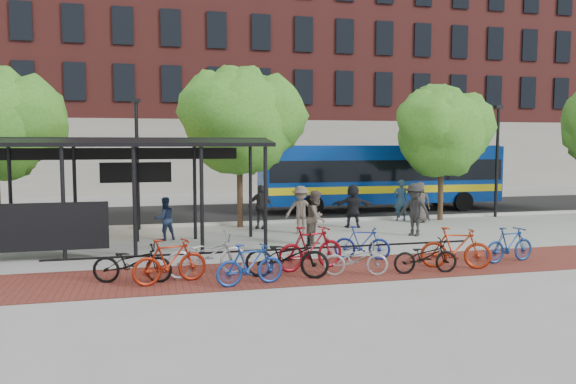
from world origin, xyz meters
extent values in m
plane|color=#9E9E99|center=(0.00, 0.00, 0.00)|extent=(160.00, 160.00, 0.00)
cube|color=black|center=(0.00, 8.00, 0.01)|extent=(160.00, 8.00, 0.01)
cube|color=#B7B7B2|center=(0.00, 4.00, 0.06)|extent=(160.00, 0.25, 0.12)
cube|color=maroon|center=(-2.00, -5.00, 0.00)|extent=(24.00, 3.00, 0.01)
cube|color=black|center=(-3.30, -4.10, 0.00)|extent=(12.00, 0.05, 0.95)
cube|color=maroon|center=(10.00, 26.00, 10.00)|extent=(55.00, 14.00, 20.00)
cube|color=#7A664C|center=(-16.00, 40.00, 15.00)|extent=(22.00, 22.00, 30.00)
cylinder|color=black|center=(-11.00, 0.85, 1.65)|extent=(0.12, 0.12, 3.30)
cylinder|color=black|center=(-9.00, -1.85, 1.65)|extent=(0.12, 0.12, 3.30)
cylinder|color=black|center=(-9.00, 0.85, 1.65)|extent=(0.12, 0.12, 3.30)
cylinder|color=black|center=(-7.00, -1.85, 1.65)|extent=(0.12, 0.12, 3.30)
cylinder|color=black|center=(-7.00, 0.85, 1.65)|extent=(0.12, 0.12, 3.30)
cylinder|color=black|center=(-5.00, -1.85, 1.65)|extent=(0.12, 0.12, 3.30)
cylinder|color=black|center=(-5.00, 0.85, 1.65)|extent=(0.12, 0.12, 3.30)
cylinder|color=black|center=(-3.00, -1.85, 1.65)|extent=(0.12, 0.12, 3.30)
cylinder|color=black|center=(-3.00, 0.85, 1.65)|extent=(0.12, 0.12, 3.30)
cube|color=black|center=(-10.00, -1.90, 1.00)|extent=(4.50, 0.08, 1.40)
cube|color=black|center=(-8.00, -1.20, 3.45)|extent=(10.60, 1.65, 0.29)
cube|color=black|center=(-8.00, 0.20, 3.45)|extent=(10.60, 1.65, 0.29)
cube|color=black|center=(-8.00, 0.90, 3.05)|extent=(9.00, 0.10, 0.40)
cube|color=black|center=(-7.00, 0.95, 2.40)|extent=(2.40, 0.12, 0.70)
cube|color=#FF7200|center=(-7.00, 1.03, 2.40)|extent=(2.20, 0.02, 0.55)
sphere|color=#31761F|center=(-11.00, 3.50, 4.28)|extent=(3.20, 3.20, 3.20)
cylinder|color=#382619|center=(-3.00, 3.30, 1.26)|extent=(0.24, 0.24, 2.52)
sphere|color=#31761F|center=(-3.00, 3.30, 4.20)|extent=(4.20, 4.20, 4.20)
sphere|color=#31761F|center=(-1.95, 3.50, 4.50)|extent=(3.36, 3.36, 3.36)
sphere|color=#31761F|center=(-3.84, 3.00, 4.60)|extent=(3.15, 3.15, 3.15)
sphere|color=#31761F|center=(-2.90, 3.70, 5.00)|extent=(2.94, 2.94, 2.94)
cylinder|color=#382619|center=(6.00, 3.30, 1.14)|extent=(0.24, 0.24, 2.27)
sphere|color=#31761F|center=(6.00, 3.30, 3.79)|extent=(3.80, 3.80, 3.80)
sphere|color=#31761F|center=(6.95, 3.50, 4.09)|extent=(3.04, 3.04, 3.04)
sphere|color=#31761F|center=(5.24, 3.00, 4.20)|extent=(2.85, 2.85, 2.85)
sphere|color=#31761F|center=(6.10, 3.70, 4.59)|extent=(2.66, 2.66, 2.66)
cylinder|color=black|center=(-7.00, 3.60, 2.50)|extent=(0.14, 0.14, 5.00)
cube|color=black|center=(-7.00, 3.60, 5.05)|extent=(0.35, 0.20, 0.15)
cylinder|color=black|center=(9.00, 3.60, 2.50)|extent=(0.14, 0.14, 5.00)
cube|color=black|center=(9.00, 3.60, 5.05)|extent=(0.35, 0.20, 0.15)
cube|color=navy|center=(4.81, 7.24, 1.85)|extent=(12.24, 2.85, 2.79)
cube|color=black|center=(4.81, 7.24, 2.08)|extent=(11.99, 2.89, 1.02)
cube|color=yellow|center=(4.81, 7.24, 1.17)|extent=(12.12, 2.90, 0.36)
cube|color=navy|center=(4.81, 7.24, 3.20)|extent=(11.99, 2.58, 0.18)
cylinder|color=black|center=(0.89, 5.98, 0.49)|extent=(0.98, 0.30, 0.98)
cylinder|color=black|center=(0.93, 8.62, 0.49)|extent=(0.98, 0.30, 0.98)
cylinder|color=black|center=(8.69, 5.85, 0.49)|extent=(0.98, 0.30, 0.98)
cylinder|color=black|center=(8.74, 8.49, 0.49)|extent=(0.98, 0.30, 0.98)
imported|color=black|center=(-7.00, -5.14, 0.51)|extent=(2.04, 1.09, 1.02)
imported|color=maroon|center=(-6.11, -5.45, 0.56)|extent=(1.93, 1.02, 1.12)
imported|color=#A6A7A9|center=(-5.17, -4.90, 0.56)|extent=(2.23, 1.11, 1.12)
imported|color=navy|center=(-4.25, -6.08, 0.51)|extent=(1.76, 0.78, 1.02)
imported|color=black|center=(-3.22, -5.57, 0.56)|extent=(2.26, 1.44, 1.12)
imported|color=maroon|center=(-2.39, -4.86, 0.60)|extent=(2.09, 1.06, 1.21)
imported|color=#959597|center=(-1.43, -5.75, 0.44)|extent=(1.76, 0.94, 0.88)
imported|color=navy|center=(-0.54, -3.90, 0.50)|extent=(1.70, 1.07, 0.99)
imported|color=black|center=(0.44, -5.93, 0.45)|extent=(1.78, 0.76, 0.91)
imported|color=maroon|center=(1.50, -5.63, 0.57)|extent=(1.95, 1.19, 1.13)
imported|color=navy|center=(3.42, -5.28, 0.51)|extent=(1.76, 0.74, 1.03)
imported|color=#21304F|center=(-6.06, 0.89, 0.76)|extent=(0.89, 0.80, 1.52)
imported|color=brown|center=(-1.05, 1.05, 0.91)|extent=(1.30, 0.95, 1.81)
imported|color=#272727|center=(-2.27, 2.73, 0.88)|extent=(1.11, 0.84, 1.75)
imported|color=black|center=(1.41, 2.08, 0.88)|extent=(1.71, 0.91, 1.76)
imported|color=#413834|center=(4.72, 2.75, 0.88)|extent=(1.01, 0.87, 1.76)
imported|color=#213A4E|center=(4.17, 3.50, 0.91)|extent=(0.69, 0.47, 1.82)
imported|color=brown|center=(-1.16, -1.31, 0.92)|extent=(1.09, 1.13, 1.84)
imported|color=#242424|center=(2.89, -0.38, 0.97)|extent=(1.33, 1.44, 1.95)
camera|label=1|loc=(-6.55, -19.14, 3.41)|focal=35.00mm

